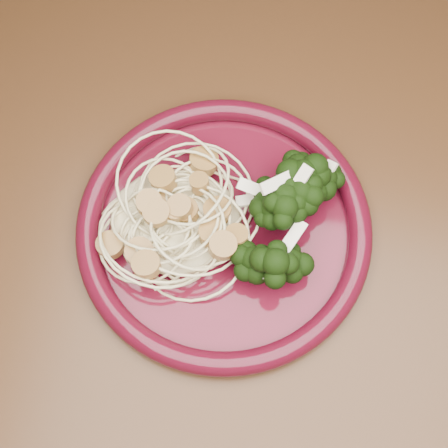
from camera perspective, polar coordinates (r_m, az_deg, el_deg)
dining_table at (r=0.73m, az=7.45°, el=-7.06°), size 1.20×0.80×0.75m
dinner_plate at (r=0.63m, az=-0.00°, el=-0.31°), size 0.31×0.31×0.02m
spaghetti_pile at (r=0.63m, az=-4.50°, el=0.68°), size 0.14×0.12×0.03m
scallop_cluster at (r=0.59m, az=-4.78°, el=2.17°), size 0.15×0.15×0.05m
broccoli_pile at (r=0.61m, az=5.67°, el=-0.23°), size 0.10×0.17×0.06m
onion_garnish at (r=0.58m, az=5.98°, el=1.07°), size 0.07×0.11×0.06m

